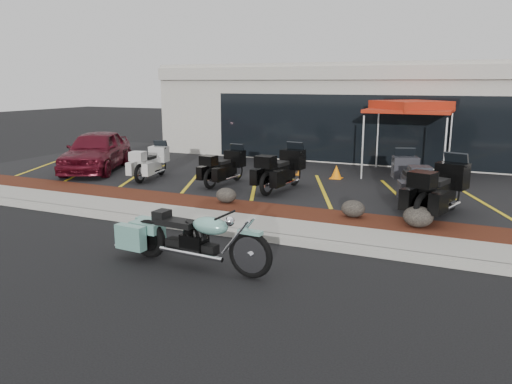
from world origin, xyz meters
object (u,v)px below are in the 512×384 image
at_px(touring_white, 161,158).
at_px(traffic_cone, 336,172).
at_px(hero_cruiser, 250,248).
at_px(parked_car, 96,151).
at_px(popup_canopy, 410,108).

bearing_deg(touring_white, traffic_cone, -80.59).
bearing_deg(hero_cruiser, traffic_cone, 99.95).
height_order(parked_car, traffic_cone, parked_car).
height_order(hero_cruiser, popup_canopy, popup_canopy).
xyz_separation_m(traffic_cone, popup_canopy, (2.02, 1.55, 2.05)).
bearing_deg(parked_car, popup_canopy, -4.64).
height_order(hero_cruiser, traffic_cone, hero_cruiser).
bearing_deg(touring_white, hero_cruiser, -144.84).
distance_m(touring_white, parked_car, 2.62).
height_order(touring_white, parked_car, parked_car).
height_order(touring_white, traffic_cone, touring_white).
bearing_deg(parked_car, hero_cruiser, -59.78).
height_order(hero_cruiser, touring_white, touring_white).
distance_m(hero_cruiser, touring_white, 9.38).
bearing_deg(traffic_cone, parked_car, -165.95).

